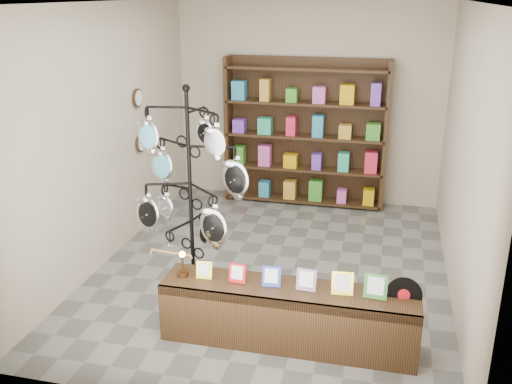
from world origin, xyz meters
TOP-DOWN VIEW (x-y plane):
  - ground at (0.00, 0.00)m, footprint 5.00×5.00m
  - room_envelope at (0.00, 0.00)m, footprint 5.00×5.00m
  - display_tree at (-0.63, -1.00)m, footprint 1.19×1.13m
  - front_shelf at (0.45, -1.47)m, footprint 2.34×0.49m
  - back_shelving at (0.00, 2.30)m, footprint 2.42×0.36m
  - wall_clocks at (-1.97, 0.80)m, footprint 0.03×0.24m

SIDE VIEW (x-z plane):
  - ground at x=0.00m, z-range 0.00..0.00m
  - front_shelf at x=0.45m, z-range -0.12..0.70m
  - back_shelving at x=0.00m, z-range -0.07..2.13m
  - display_tree at x=-0.63m, z-range 0.18..2.48m
  - wall_clocks at x=-1.97m, z-range 1.08..1.92m
  - room_envelope at x=0.00m, z-range -0.65..4.35m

